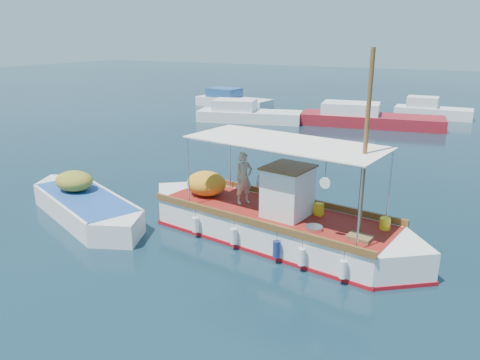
% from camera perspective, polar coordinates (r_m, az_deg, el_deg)
% --- Properties ---
extents(ground, '(160.00, 160.00, 0.00)m').
position_cam_1_polar(ground, '(15.57, 4.19, -6.38)').
color(ground, black).
rests_on(ground, ground).
extents(fishing_caique, '(9.99, 3.78, 6.15)m').
position_cam_1_polar(fishing_caique, '(14.96, 3.81, -5.14)').
color(fishing_caique, white).
rests_on(fishing_caique, ground).
extents(dinghy, '(6.51, 3.77, 1.72)m').
position_cam_1_polar(dinghy, '(17.62, -18.37, -3.12)').
color(dinghy, white).
rests_on(dinghy, ground).
extents(bg_boat_nw, '(8.00, 4.29, 1.80)m').
position_cam_1_polar(bg_boat_nw, '(35.23, 0.79, 7.95)').
color(bg_boat_nw, silver).
rests_on(bg_boat_nw, ground).
extents(bg_boat_n, '(10.12, 4.31, 1.80)m').
position_cam_1_polar(bg_boat_n, '(34.68, 15.18, 7.20)').
color(bg_boat_n, maroon).
rests_on(bg_boat_n, ground).
extents(bg_boat_far_w, '(7.19, 3.08, 1.80)m').
position_cam_1_polar(bg_boat_far_w, '(42.59, -1.03, 9.59)').
color(bg_boat_far_w, silver).
rests_on(bg_boat_far_w, ground).
extents(bg_boat_far_n, '(5.72, 2.24, 1.80)m').
position_cam_1_polar(bg_boat_far_n, '(39.67, 22.22, 7.74)').
color(bg_boat_far_n, silver).
rests_on(bg_boat_far_n, ground).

